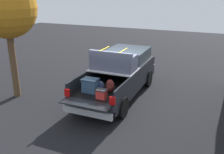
% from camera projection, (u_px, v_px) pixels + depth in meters
% --- Properties ---
extents(ground_plane, '(40.00, 40.00, 0.00)m').
position_uv_depth(ground_plane, '(117.00, 96.00, 11.31)').
color(ground_plane, black).
extents(pickup_truck, '(6.05, 2.06, 2.23)m').
position_uv_depth(pickup_truck, '(121.00, 73.00, 11.31)').
color(pickup_truck, black).
rests_on(pickup_truck, ground_plane).
extents(tree_background, '(2.46, 2.46, 5.06)m').
position_uv_depth(tree_background, '(6.00, 9.00, 10.11)').
color(tree_background, brown).
rests_on(tree_background, ground_plane).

